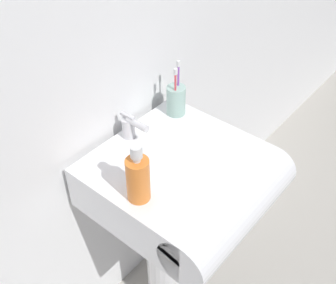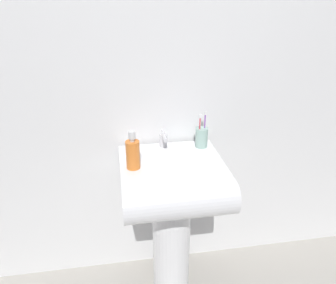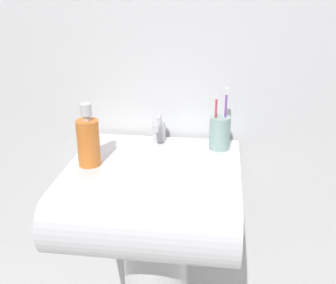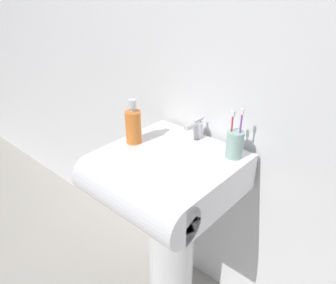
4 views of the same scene
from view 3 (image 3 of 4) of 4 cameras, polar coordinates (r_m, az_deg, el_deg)
wall_back at (r=1.38m, az=-0.23°, el=15.51°), size 5.00×0.05×2.40m
sink_basin at (r=1.21m, az=-2.25°, el=-7.45°), size 0.50×0.51×0.15m
faucet at (r=1.36m, az=-1.28°, el=1.75°), size 0.04×0.11×0.09m
toothbrush_cup at (r=1.32m, az=7.03°, el=1.33°), size 0.06×0.06×0.20m
soap_bottle at (r=1.22m, az=-10.75°, el=0.17°), size 0.06×0.06×0.18m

